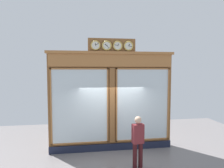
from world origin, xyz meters
name	(u,v)px	position (x,y,z in m)	size (l,w,h in m)	color
shop_facade	(112,101)	(0.00, -0.13, 1.96)	(4.92, 0.42, 4.37)	brown
pedestrian	(138,140)	(-0.62, 1.50, 0.93)	(0.39, 0.27, 1.69)	#3A1316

